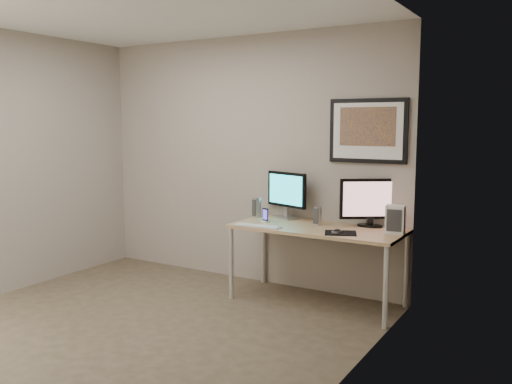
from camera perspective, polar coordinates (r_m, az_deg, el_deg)
floor at (r=4.74m, az=-12.25°, el=-13.82°), size 3.60×3.60×0.00m
room at (r=4.76m, az=-9.09°, el=6.59°), size 3.60×3.60×3.60m
desk at (r=5.11m, az=6.46°, el=-4.39°), size 1.60×0.70×0.73m
framed_art at (r=5.18m, az=11.69°, el=6.33°), size 0.75×0.04×0.60m
monitor_large at (r=5.48m, az=3.24°, el=-0.09°), size 0.50×0.23×0.47m
monitor_tv at (r=5.14m, az=11.95°, el=-0.95°), size 0.50×0.35×0.45m
speaker_left at (r=5.56m, az=0.13°, el=-1.64°), size 0.11×0.11×0.20m
speaker_right at (r=5.18m, az=6.53°, el=-2.49°), size 0.08×0.08×0.18m
phone_dock at (r=5.28m, az=1.00°, el=-2.46°), size 0.07×0.07×0.14m
keyboard at (r=5.07m, az=0.17°, el=-3.59°), size 0.46×0.15×0.02m
mousepad at (r=4.83m, az=8.89°, el=-4.29°), size 0.35×0.33×0.00m
mouse at (r=4.83m, az=8.53°, el=-4.06°), size 0.06×0.10×0.03m
fan_unit at (r=4.91m, az=14.46°, el=-2.81°), size 0.17×0.14×0.25m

